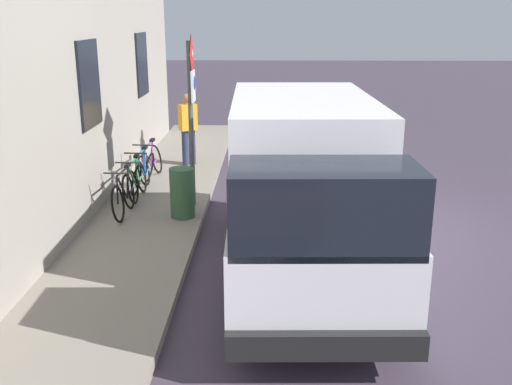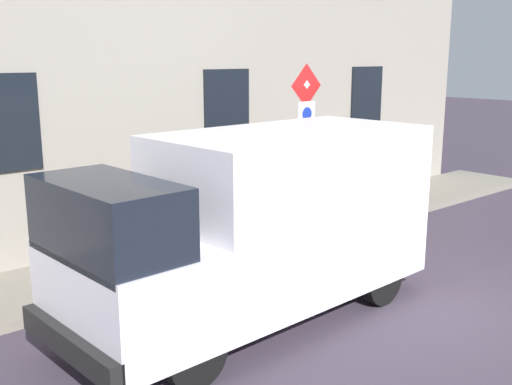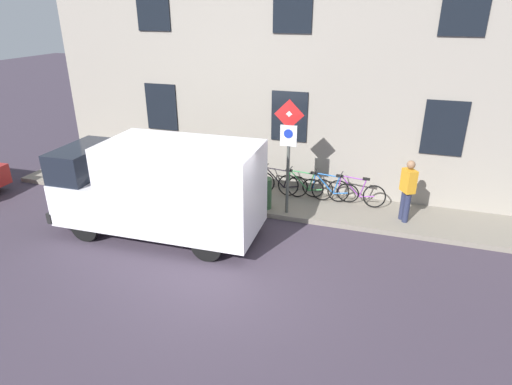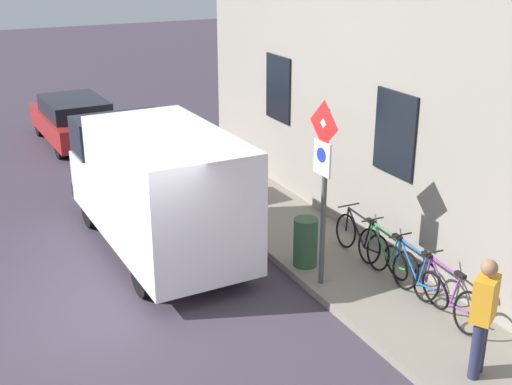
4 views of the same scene
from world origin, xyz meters
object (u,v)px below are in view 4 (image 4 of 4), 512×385
Objects in this scene: sign_post_stacked at (323,168)px; litter_bin at (305,242)px; bicycle_blue at (415,274)px; bicycle_green at (387,255)px; delivery_van at (157,185)px; pedestrian at (483,314)px; bicycle_purple at (446,294)px; parked_hatchback at (74,119)px; bicycle_black at (361,239)px.

sign_post_stacked is 1.78m from litter_bin.
bicycle_blue is 0.76m from bicycle_green.
delivery_van is at bearing 134.49° from litter_bin.
bicycle_green is 3.02m from pedestrian.
bicycle_blue is 2.04m from litter_bin.
bicycle_purple is at bearing -147.38° from delivery_van.
bicycle_green is 1.45m from litter_bin.
parked_hatchback is 2.37× the size of bicycle_black.
parked_hatchback is 14.22m from pedestrian.
bicycle_black is (1.21, 0.51, -1.71)m from sign_post_stacked.
sign_post_stacked is 1.80× the size of bicycle_black.
litter_bin is at bearing 80.46° from bicycle_black.
pedestrian reaches higher than bicycle_green.
parked_hatchback reaches higher than bicycle_blue.
delivery_van is at bearing 41.93° from bicycle_blue.
sign_post_stacked reaches higher than delivery_van.
sign_post_stacked reaches higher than litter_bin.
delivery_van is at bearing 124.36° from sign_post_stacked.
sign_post_stacked is 1.79× the size of pedestrian.
bicycle_blue is 1.91× the size of litter_bin.
bicycle_blue is at bearing -58.08° from litter_bin.
pedestrian reaches higher than bicycle_purple.
bicycle_green is (-0.00, 1.52, 0.00)m from bicycle_purple.
litter_bin is at bearing 79.07° from sign_post_stacked.
bicycle_black is (2.97, -10.37, -0.22)m from parked_hatchback.
sign_post_stacked is 0.76× the size of parked_hatchback.
sign_post_stacked is at bearing 113.84° from bicycle_black.
sign_post_stacked is at bearing -100.93° from litter_bin.
bicycle_blue is (1.21, -1.02, -1.71)m from sign_post_stacked.
litter_bin is (-1.08, 0.20, 0.08)m from bicycle_black.
litter_bin is (-1.08, 1.73, 0.08)m from bicycle_blue.
bicycle_blue is at bearing -179.18° from bicycle_green.
bicycle_green is at bearing -167.19° from parked_hatchback.
litter_bin is (-1.08, 2.49, 0.08)m from bicycle_purple.
bicycle_black is at bearing 0.80° from bicycle_green.
pedestrian is (-0.67, -3.65, 0.56)m from bicycle_black.
bicycle_blue and bicycle_black have the same top height.
bicycle_black is 3.75m from pedestrian.
sign_post_stacked is 3.50m from delivery_van.
bicycle_purple is at bearing -66.61° from litter_bin.
parked_hatchback is 2.36× the size of pedestrian.
bicycle_black is (-0.00, 1.52, 0.00)m from bicycle_blue.
sign_post_stacked reaches higher than parked_hatchback.
sign_post_stacked is 3.43× the size of litter_bin.
sign_post_stacked is 2.33m from bicycle_blue.
bicycle_green is at bearing -41.91° from litter_bin.
pedestrian is at bearing -172.80° from parked_hatchback.
litter_bin is at bearing 27.44° from bicycle_purple.
bicycle_black is at bearing 22.64° from sign_post_stacked.
bicycle_blue is 2.30m from pedestrian.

